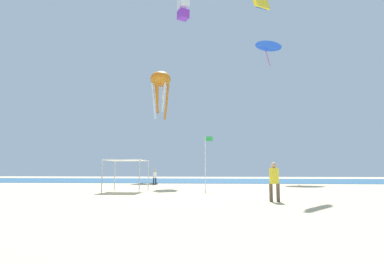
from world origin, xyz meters
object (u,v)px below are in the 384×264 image
object	(u,v)px
canopy_tent	(127,162)
banner_flag	(206,158)
kite_box_white	(183,9)
kite_delta_blue	(269,44)
person_leftmost	(274,178)
kite_octopus_orange	(161,81)
person_near_tent	(155,176)
kite_parafoil_yellow	(261,2)

from	to	relation	value
canopy_tent	banner_flag	world-z (taller)	banner_flag
kite_box_white	kite_delta_blue	xyz separation A→B (m)	(12.16, 4.56, -3.63)
person_leftmost	kite_octopus_orange	bearing A→B (deg)	131.88
banner_flag	kite_delta_blue	bearing A→B (deg)	68.75
person_near_tent	kite_box_white	distance (m)	24.10
banner_flag	kite_octopus_orange	xyz separation A→B (m)	(-7.78, 20.50, 12.17)
canopy_tent	person_near_tent	xyz separation A→B (m)	(-0.29, 10.86, -1.20)
banner_flag	kite_octopus_orange	world-z (taller)	kite_octopus_orange
banner_flag	kite_octopus_orange	bearing A→B (deg)	110.79
kite_delta_blue	kite_octopus_orange	size ratio (longest dim) A/B	0.56
canopy_tent	kite_box_white	size ratio (longest dim) A/B	0.94
kite_delta_blue	person_leftmost	bearing A→B (deg)	-9.17
person_near_tent	person_leftmost	xyz separation A→B (m)	(9.67, -17.08, 0.19)
canopy_tent	kite_octopus_orange	xyz separation A→B (m)	(-2.17, 22.50, 12.48)
canopy_tent	banner_flag	xyz separation A→B (m)	(5.62, 2.00, 0.31)
person_near_tent	kite_octopus_orange	size ratio (longest dim) A/B	0.22
canopy_tent	kite_parafoil_yellow	size ratio (longest dim) A/B	0.82
kite_delta_blue	kite_octopus_orange	distance (m)	16.92
person_near_tent	banner_flag	xyz separation A→B (m)	(5.91, -8.86, 1.51)
canopy_tent	person_leftmost	distance (m)	11.30
canopy_tent	person_leftmost	world-z (taller)	canopy_tent
kite_delta_blue	kite_parafoil_yellow	bearing A→B (deg)	-10.65
banner_flag	person_leftmost	bearing A→B (deg)	-65.42
person_near_tent	kite_parafoil_yellow	distance (m)	19.53
banner_flag	canopy_tent	bearing A→B (deg)	-160.36
canopy_tent	person_near_tent	world-z (taller)	canopy_tent
kite_box_white	kite_delta_blue	size ratio (longest dim) A/B	0.71
banner_flag	kite_delta_blue	xyz separation A→B (m)	(8.23, 21.17, 17.59)
banner_flag	kite_box_white	size ratio (longest dim) A/B	1.46
kite_octopus_orange	canopy_tent	bearing A→B (deg)	20.71
canopy_tent	kite_octopus_orange	size ratio (longest dim) A/B	0.37
person_leftmost	kite_delta_blue	world-z (taller)	kite_delta_blue
canopy_tent	kite_delta_blue	size ratio (longest dim) A/B	0.67
kite_box_white	kite_octopus_orange	world-z (taller)	kite_box_white
canopy_tent	person_near_tent	bearing A→B (deg)	91.53
kite_box_white	kite_delta_blue	distance (m)	13.49
banner_flag	kite_parafoil_yellow	distance (m)	13.47
kite_parafoil_yellow	kite_octopus_orange	size ratio (longest dim) A/B	0.46
kite_parafoil_yellow	person_leftmost	bearing A→B (deg)	21.03
canopy_tent	kite_parafoil_yellow	bearing A→B (deg)	13.35
banner_flag	kite_parafoil_yellow	world-z (taller)	kite_parafoil_yellow
kite_box_white	banner_flag	bearing A→B (deg)	-108.54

